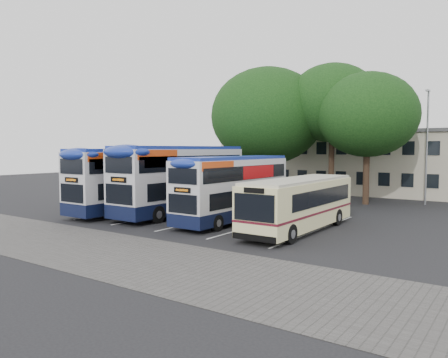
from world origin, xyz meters
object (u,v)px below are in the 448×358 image
bus_dd_right (234,186)px  bus_dd_mid (182,177)px  lamp_post (427,141)px  tree_mid (332,103)px  tree_right (368,115)px  tree_left (267,116)px  bus_dd_left (137,177)px  bus_single (300,201)px

bus_dd_right → bus_dd_mid: bearing=173.6°
lamp_post → tree_mid: tree_mid is taller
tree_mid → tree_right: size_ratio=1.12×
lamp_post → tree_left: (-12.98, -2.46, 2.33)m
bus_dd_right → tree_mid: bearing=87.1°
bus_dd_left → bus_dd_mid: bearing=16.8°
tree_mid → bus_dd_right: 15.49m
bus_single → tree_right: bearing=92.2°
bus_dd_right → bus_dd_left: bearing=-176.5°
tree_mid → bus_single: bearing=-75.1°
tree_right → bus_dd_right: 14.46m
bus_dd_left → bus_dd_mid: bus_dd_mid is taller
tree_right → lamp_post: bearing=30.4°
tree_left → bus_dd_mid: size_ratio=1.06×
tree_left → tree_right: 8.99m
lamp_post → bus_single: bearing=-102.5°
bus_dd_left → tree_right: bearing=48.3°
tree_right → bus_dd_mid: bearing=-124.9°
lamp_post → bus_dd_left: (-15.96, -15.77, -2.63)m
tree_mid → bus_dd_mid: size_ratio=1.06×
bus_dd_mid → bus_single: bearing=-5.9°
lamp_post → bus_dd_mid: lamp_post is taller
tree_right → bus_dd_mid: tree_right is taller
bus_dd_mid → tree_right: bearing=55.1°
bus_single → bus_dd_right: bearing=174.6°
tree_mid → tree_left: bearing=-166.3°
lamp_post → bus_single: size_ratio=0.95×
tree_left → bus_dd_mid: 13.24m
tree_left → bus_dd_left: size_ratio=1.10×
bus_dd_left → tree_left: bearing=77.4°
lamp_post → tree_mid: (-7.38, -1.09, 3.26)m
lamp_post → bus_dd_right: 17.54m
tree_left → bus_dd_left: tree_left is taller
bus_dd_left → bus_dd_right: 7.88m
lamp_post → bus_dd_left: lamp_post is taller
tree_right → bus_dd_left: size_ratio=0.98×
lamp_post → bus_dd_right: size_ratio=0.95×
bus_single → tree_mid: bearing=104.9°
tree_right → bus_dd_mid: 15.84m
lamp_post → bus_dd_left: size_ratio=0.85×
tree_left → bus_dd_left: bearing=-102.6°
tree_right → bus_dd_mid: (-8.68, -12.44, -4.58)m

